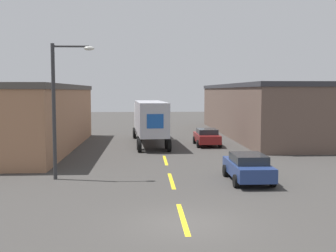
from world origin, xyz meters
The scene contains 8 objects.
ground_plane centered at (0.00, 0.00, 0.00)m, with size 160.00×160.00×0.00m, color #3D3A38.
road_centerline centered at (0.00, 7.20, 0.00)m, with size 0.20×17.13×0.01m.
warehouse_left centered at (-12.74, 20.10, 2.63)m, with size 11.46×21.03×5.24m.
warehouse_right centered at (13.86, 30.17, 2.73)m, with size 13.70×29.40×5.45m.
semi_truck centered at (-0.99, 23.13, 2.30)m, with size 3.30×12.55×3.82m.
parked_car_right_near centered at (3.99, 6.81, 0.78)m, with size 2.06×4.38×1.46m.
parked_car_right_far centered at (3.99, 21.37, 0.78)m, with size 2.06×4.38×1.46m.
street_lamp centered at (-5.94, 7.95, 4.22)m, with size 2.28×0.32×7.23m.
Camera 1 is at (-1.41, -14.67, 4.75)m, focal length 45.00 mm.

